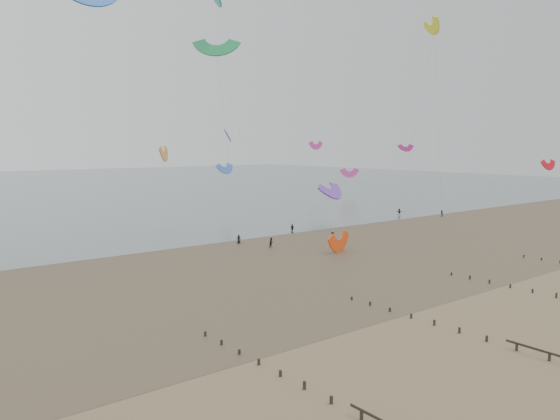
{
  "coord_description": "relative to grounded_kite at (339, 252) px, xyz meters",
  "views": [
    {
      "loc": [
        -37.09,
        -27.84,
        16.47
      ],
      "look_at": [
        6.82,
        28.0,
        8.0
      ],
      "focal_mm": 35.0,
      "sensor_mm": 36.0,
      "label": 1
    }
  ],
  "objects": [
    {
      "name": "ground",
      "position": [
        -21.67,
        -31.94,
        0.0
      ],
      "size": [
        500.0,
        500.0,
        0.0
      ],
      "primitive_type": "plane",
      "color": "brown",
      "rests_on": "ground"
    },
    {
      "name": "kitesurfers",
      "position": [
        10.88,
        14.91,
        0.79
      ],
      "size": [
        111.96,
        17.32,
        1.71
      ],
      "color": "black",
      "rests_on": "ground"
    },
    {
      "name": "grounded_kite",
      "position": [
        0.0,
        0.0,
        0.0
      ],
      "size": [
        6.95,
        6.16,
        3.18
      ],
      "primitive_type": null,
      "rotation": [
        1.54,
        0.0,
        0.34
      ],
      "color": "#FF4610",
      "rests_on": "ground"
    },
    {
      "name": "kites_airborne",
      "position": [
        -30.5,
        58.01,
        23.27
      ],
      "size": [
        257.69,
        121.22,
        43.81
      ],
      "color": "#0A9192",
      "rests_on": "ground"
    },
    {
      "name": "sea_and_shore",
      "position": [
        -25.75,
        2.46,
        0.01
      ],
      "size": [
        500.0,
        665.0,
        0.03
      ],
      "color": "#475654",
      "rests_on": "ground"
    }
  ]
}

